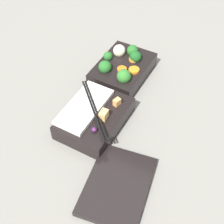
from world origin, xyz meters
TOP-DOWN VIEW (x-y plane):
  - ground_plane at (0.00, 0.00)m, footprint 3.00×3.00m
  - bento_tray_vegetable at (-0.11, -0.01)m, footprint 0.20×0.15m
  - bento_tray_rice at (0.11, 0.01)m, footprint 0.20×0.17m
  - bento_lid at (0.26, 0.16)m, footprint 0.22×0.18m

SIDE VIEW (x-z plane):
  - ground_plane at x=0.00m, z-range 0.00..0.00m
  - bento_lid at x=0.26m, z-range 0.00..0.02m
  - bento_tray_rice at x=0.11m, z-range -0.01..0.06m
  - bento_tray_vegetable at x=-0.11m, z-range -0.01..0.07m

